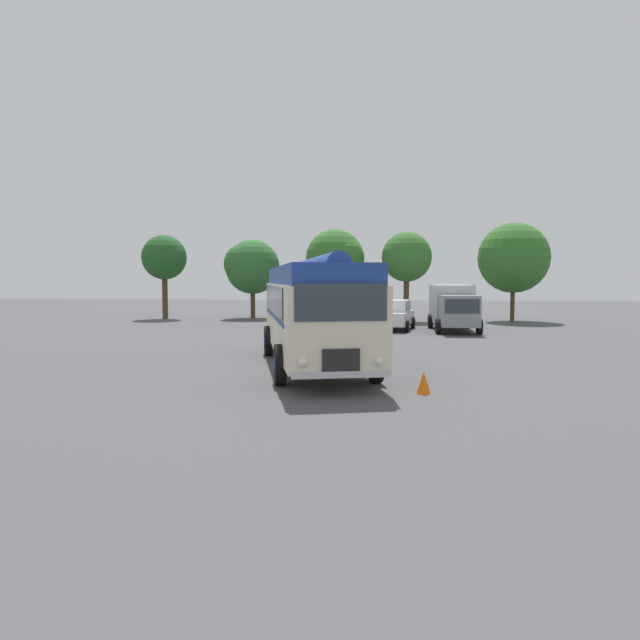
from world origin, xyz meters
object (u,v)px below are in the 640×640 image
(car_mid_left, at_px, (394,315))
(traffic_cone, at_px, (424,383))
(box_van, at_px, (453,306))
(car_near_left, at_px, (351,313))
(vintage_bus, at_px, (313,308))

(car_mid_left, bearing_deg, traffic_cone, -86.87)
(car_mid_left, distance_m, box_van, 3.21)
(car_near_left, height_order, box_van, box_van)
(car_near_left, bearing_deg, box_van, -11.54)
(box_van, relative_size, traffic_cone, 10.68)
(box_van, distance_m, traffic_cone, 18.02)
(vintage_bus, xyz_separation_m, box_van, (5.56, 13.90, -0.53))
(vintage_bus, distance_m, traffic_cone, 5.44)
(car_mid_left, relative_size, traffic_cone, 7.99)
(traffic_cone, bearing_deg, vintage_bus, 130.41)
(traffic_cone, bearing_deg, box_van, 83.02)
(car_mid_left, bearing_deg, car_near_left, 157.40)
(car_near_left, relative_size, traffic_cone, 7.85)
(car_near_left, bearing_deg, vintage_bus, -89.48)
(car_near_left, xyz_separation_m, traffic_cone, (3.51, -19.02, -0.57))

